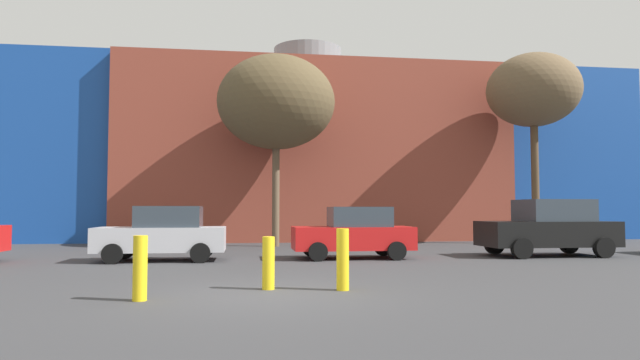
{
  "coord_description": "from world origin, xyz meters",
  "views": [
    {
      "loc": [
        -0.35,
        -10.17,
        1.54
      ],
      "look_at": [
        2.4,
        9.64,
        2.64
      ],
      "focal_mm": 30.69,
      "sensor_mm": 36.0,
      "label": 1
    }
  ],
  "objects": [
    {
      "name": "bare_tree_0",
      "position": [
        0.98,
        13.15,
        6.16
      ],
      "size": [
        5.05,
        5.05,
        8.2
      ],
      "color": "brown",
      "rests_on": "ground_plane"
    },
    {
      "name": "bollard_yellow_0",
      "position": [
        -2.1,
        -0.48,
        0.55
      ],
      "size": [
        0.24,
        0.24,
        1.1
      ],
      "primitive_type": "cylinder",
      "color": "yellow",
      "rests_on": "ground_plane"
    },
    {
      "name": "ground_plane",
      "position": [
        0.0,
        0.0,
        0.0
      ],
      "size": [
        200.0,
        200.0,
        0.0
      ],
      "primitive_type": "plane",
      "color": "#38383A"
    },
    {
      "name": "building_backdrop",
      "position": [
        3.32,
        21.67,
        4.61
      ],
      "size": [
        34.86,
        11.89,
        11.09
      ],
      "color": "brown",
      "rests_on": "ground_plane"
    },
    {
      "name": "bare_tree_1",
      "position": [
        12.87,
        13.24,
        7.05
      ],
      "size": [
        4.23,
        4.23,
        8.78
      ],
      "color": "brown",
      "rests_on": "ground_plane"
    },
    {
      "name": "bollard_yellow_1",
      "position": [
        0.12,
        0.55,
        0.51
      ],
      "size": [
        0.24,
        0.24,
        1.02
      ],
      "primitive_type": "cylinder",
      "color": "yellow",
      "rests_on": "ground_plane"
    },
    {
      "name": "parked_car_1",
      "position": [
        -2.78,
        7.01,
        0.82
      ],
      "size": [
        3.83,
        1.88,
        1.66
      ],
      "rotation": [
        0.0,
        0.0,
        3.14
      ],
      "color": "silver",
      "rests_on": "ground_plane"
    },
    {
      "name": "bollard_yellow_2",
      "position": [
        1.53,
        0.24,
        0.59
      ],
      "size": [
        0.24,
        0.24,
        1.18
      ],
      "primitive_type": "cylinder",
      "color": "yellow",
      "rests_on": "ground_plane"
    },
    {
      "name": "parked_car_3",
      "position": [
        9.79,
        7.01,
        0.94
      ],
      "size": [
        4.37,
        2.14,
        1.89
      ],
      "rotation": [
        0.0,
        0.0,
        3.14
      ],
      "color": "black",
      "rests_on": "ground_plane"
    },
    {
      "name": "parked_car_2",
      "position": [
        3.14,
        7.01,
        0.82
      ],
      "size": [
        3.79,
        1.86,
        1.64
      ],
      "rotation": [
        0.0,
        0.0,
        3.14
      ],
      "color": "red",
      "rests_on": "ground_plane"
    }
  ]
}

